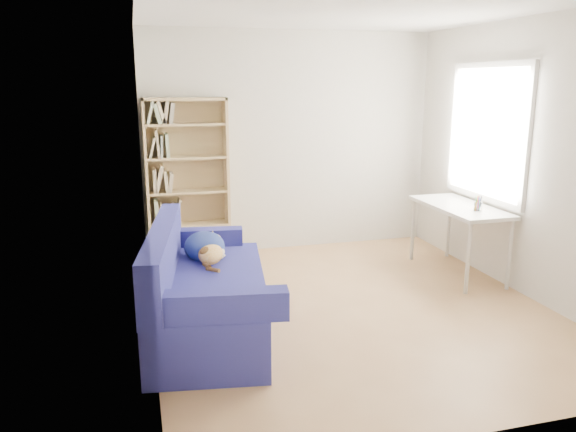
# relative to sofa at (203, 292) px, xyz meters

# --- Properties ---
(ground) EXTENTS (4.00, 4.00, 0.00)m
(ground) POSITION_rel_sofa_xyz_m (1.34, 0.16, -0.34)
(ground) COLOR #AC7C4E
(ground) RESTS_ON ground
(room_shell) EXTENTS (3.54, 4.04, 2.62)m
(room_shell) POSITION_rel_sofa_xyz_m (1.44, 0.20, 1.29)
(room_shell) COLOR silver
(room_shell) RESTS_ON ground
(sofa) EXTENTS (1.13, 1.96, 0.91)m
(sofa) POSITION_rel_sofa_xyz_m (0.00, 0.00, 0.00)
(sofa) COLOR navy
(sofa) RESTS_ON ground
(bookshelf) EXTENTS (0.92, 0.29, 1.84)m
(bookshelf) POSITION_rel_sofa_xyz_m (0.08, 2.00, 0.51)
(bookshelf) COLOR tan
(bookshelf) RESTS_ON ground
(desk) EXTENTS (0.56, 1.23, 0.75)m
(desk) POSITION_rel_sofa_xyz_m (2.79, 0.73, 0.34)
(desk) COLOR white
(desk) RESTS_ON ground
(pen_cup) EXTENTS (0.08, 0.08, 0.15)m
(pen_cup) POSITION_rel_sofa_xyz_m (2.82, 0.46, 0.47)
(pen_cup) COLOR white
(pen_cup) RESTS_ON desk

